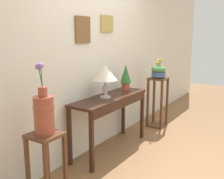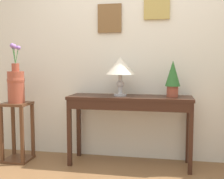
# 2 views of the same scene
# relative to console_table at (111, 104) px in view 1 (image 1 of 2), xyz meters

# --- Properties ---
(ground_plane) EXTENTS (12.00, 12.00, 0.01)m
(ground_plane) POSITION_rel_console_table_xyz_m (-0.01, -1.13, -0.69)
(ground_plane) COLOR brown
(back_wall_with_art) EXTENTS (9.00, 0.13, 2.80)m
(back_wall_with_art) POSITION_rel_console_table_xyz_m (-0.01, 0.32, 0.71)
(back_wall_with_art) COLOR silver
(back_wall_with_art) RESTS_ON ground
(console_table) EXTENTS (1.39, 0.41, 0.80)m
(console_table) POSITION_rel_console_table_xyz_m (0.00, 0.00, 0.00)
(console_table) COLOR #381E14
(console_table) RESTS_ON ground
(table_lamp) EXTENTS (0.33, 0.33, 0.44)m
(table_lamp) POSITION_rel_console_table_xyz_m (-0.11, 0.02, 0.43)
(table_lamp) COLOR #B7B7BC
(table_lamp) RESTS_ON console_table
(potted_plant_on_console) EXTENTS (0.17, 0.17, 0.40)m
(potted_plant_on_console) POSITION_rel_console_table_xyz_m (0.47, 0.05, 0.33)
(potted_plant_on_console) COLOR #9E4733
(potted_plant_on_console) RESTS_ON console_table
(pedestal_stand_left) EXTENTS (0.30, 0.30, 0.71)m
(pedestal_stand_left) POSITION_rel_console_table_xyz_m (-1.33, -0.09, -0.34)
(pedestal_stand_left) COLOR #56331E
(pedestal_stand_left) RESTS_ON ground
(flower_vase_tall_left) EXTENTS (0.20, 0.20, 0.70)m
(flower_vase_tall_left) POSITION_rel_console_table_xyz_m (-1.33, -0.09, 0.25)
(flower_vase_tall_left) COLOR #9E4733
(flower_vase_tall_left) RESTS_ON pedestal_stand_left
(pedestal_stand_right) EXTENTS (0.30, 0.30, 0.89)m
(pedestal_stand_right) POSITION_rel_console_table_xyz_m (1.33, -0.12, -0.25)
(pedestal_stand_right) COLOR #56331E
(pedestal_stand_right) RESTS_ON ground
(planter_bowl_wide_right) EXTENTS (0.25, 0.25, 0.35)m
(planter_bowl_wide_right) POSITION_rel_console_table_xyz_m (1.33, -0.12, 0.32)
(planter_bowl_wide_right) COLOR #3D5684
(planter_bowl_wide_right) RESTS_ON pedestal_stand_right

